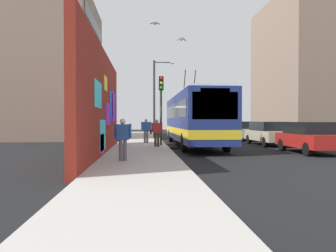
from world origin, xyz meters
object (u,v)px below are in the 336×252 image
Objects in this scene: pedestrian_at_curb at (157,131)px; parked_car_champagne at (269,133)px; parked_car_silver at (244,130)px; city_bus at (193,117)px; street_lamp at (157,93)px; traffic_light at (161,99)px; pedestrian_midblock at (146,129)px; pedestrian_near_wall at (123,136)px; parked_car_red at (310,137)px.

parked_car_champagne is at bearing -72.28° from pedestrian_at_curb.
parked_car_silver is 10.93m from pedestrian_at_curb.
pedestrian_at_curb is at bearing 135.41° from parked_car_silver.
street_lamp is (7.62, 2.05, 2.18)m from city_bus.
traffic_light is (-1.39, 7.35, 2.15)m from parked_car_champagne.
pedestrian_midblock is 1.03× the size of pedestrian_at_curb.
parked_car_red is at bearing -68.91° from pedestrian_near_wall.
parked_car_red and parked_car_silver have the same top height.
parked_car_silver is 2.59× the size of pedestrian_midblock.
parked_car_silver is 16.88m from pedestrian_near_wall.
street_lamp reaches higher than pedestrian_near_wall.
parked_car_red and parked_car_champagne have the same top height.
traffic_light is (-2.19, -0.89, 1.88)m from pedestrian_midblock.
pedestrian_near_wall reaches higher than parked_car_champagne.
pedestrian_midblock is at bearing 171.24° from street_lamp.
pedestrian_at_curb is at bearing 177.50° from street_lamp.
parked_car_silver is 10.19m from traffic_light.
pedestrian_midblock reaches higher than pedestrian_at_curb.
street_lamp is (8.60, -0.10, 1.06)m from traffic_light.
traffic_light is at bearing 114.60° from city_bus.
parked_car_champagne is 5.33m from parked_car_silver.
street_lamp is at bearing -0.66° from traffic_light.
street_lamp is at bearing 15.06° from city_bus.
city_bus reaches higher than pedestrian_midblock.
pedestrian_at_curb reaches higher than parked_car_silver.
pedestrian_near_wall is (-8.40, 4.02, -0.80)m from city_bus.
city_bus is 8.19m from street_lamp.
parked_car_champagne is 7.78m from traffic_light.
pedestrian_near_wall is (-3.55, 9.22, 0.23)m from parked_car_red.
city_bus is at bearing -164.94° from street_lamp.
pedestrian_midblock is (-4.53, 8.24, 0.27)m from parked_car_silver.
pedestrian_midblock is (0.80, 8.24, 0.27)m from parked_car_champagne.
street_lamp is (9.67, -0.42, 2.98)m from pedestrian_at_curb.
street_lamp is at bearing 75.44° from parked_car_silver.
city_bus reaches higher than traffic_light.
city_bus is 3.06× the size of parked_car_red.
city_bus is at bearing -50.36° from pedestrian_at_curb.
parked_car_silver is at bearing -44.59° from pedestrian_at_curb.
city_bus is 7.90× the size of pedestrian_near_wall.
parked_car_champagne is 1.09× the size of traffic_light.
street_lamp is (6.42, -0.99, 2.94)m from pedestrian_midblock.
city_bus reaches higher than pedestrian_near_wall.
parked_car_silver is at bearing -47.56° from traffic_light.
pedestrian_at_curb is 1.01× the size of pedestrian_near_wall.
pedestrian_near_wall reaches higher than parked_car_red.
parked_car_champagne is 8.28m from pedestrian_midblock.
street_lamp reaches higher than parked_car_silver.
parked_car_red is 14.77m from street_lamp.
city_bus is 9.34m from pedestrian_near_wall.
city_bus is at bearing 94.44° from parked_car_champagne.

